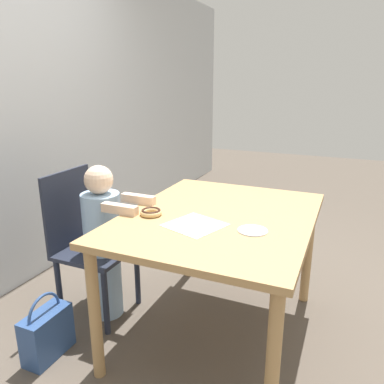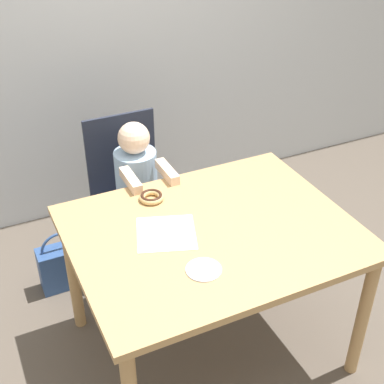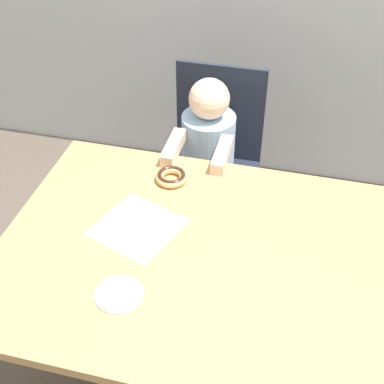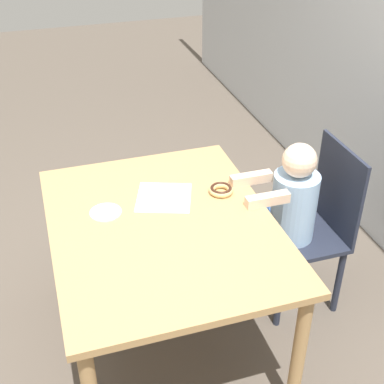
{
  "view_description": "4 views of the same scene",
  "coord_description": "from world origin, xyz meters",
  "px_view_note": "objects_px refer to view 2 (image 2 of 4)",
  "views": [
    {
      "loc": [
        -1.84,
        -0.63,
        1.46
      ],
      "look_at": [
        -0.03,
        0.15,
        0.88
      ],
      "focal_mm": 35.0,
      "sensor_mm": 36.0,
      "label": 1
    },
    {
      "loc": [
        -0.91,
        -1.69,
        2.19
      ],
      "look_at": [
        -0.03,
        0.15,
        0.88
      ],
      "focal_mm": 50.0,
      "sensor_mm": 36.0,
      "label": 2
    },
    {
      "loc": [
        0.3,
        -1.18,
        2.01
      ],
      "look_at": [
        -0.03,
        0.15,
        0.88
      ],
      "focal_mm": 50.0,
      "sensor_mm": 36.0,
      "label": 3
    },
    {
      "loc": [
        1.89,
        -0.46,
        2.19
      ],
      "look_at": [
        -0.03,
        0.15,
        0.88
      ],
      "focal_mm": 50.0,
      "sensor_mm": 36.0,
      "label": 4
    }
  ],
  "objects_px": {
    "donut": "(151,197)",
    "child_figure": "(138,201)",
    "handbag": "(64,265)",
    "chair": "(131,194)"
  },
  "relations": [
    {
      "from": "donut",
      "to": "handbag",
      "type": "xyz_separation_m",
      "value": [
        -0.4,
        0.44,
        -0.63
      ]
    },
    {
      "from": "child_figure",
      "to": "chair",
      "type": "bearing_deg",
      "value": 90.0
    },
    {
      "from": "donut",
      "to": "chair",
      "type": "bearing_deg",
      "value": 83.54
    },
    {
      "from": "donut",
      "to": "child_figure",
      "type": "bearing_deg",
      "value": 81.36
    },
    {
      "from": "chair",
      "to": "donut",
      "type": "distance_m",
      "value": 0.59
    },
    {
      "from": "handbag",
      "to": "child_figure",
      "type": "bearing_deg",
      "value": -8.54
    },
    {
      "from": "chair",
      "to": "handbag",
      "type": "height_order",
      "value": "chair"
    },
    {
      "from": "donut",
      "to": "handbag",
      "type": "distance_m",
      "value": 0.87
    },
    {
      "from": "donut",
      "to": "handbag",
      "type": "relative_size",
      "value": 0.31
    },
    {
      "from": "chair",
      "to": "child_figure",
      "type": "height_order",
      "value": "child_figure"
    }
  ]
}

